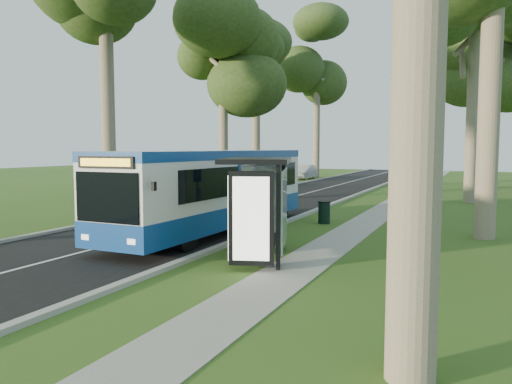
% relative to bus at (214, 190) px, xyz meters
% --- Properties ---
extents(ground, '(120.00, 120.00, 0.00)m').
position_rel_bus_xyz_m(ground, '(1.70, -3.38, -1.57)').
color(ground, '#325119').
rests_on(ground, ground).
extents(road, '(7.00, 100.00, 0.02)m').
position_rel_bus_xyz_m(road, '(-1.80, 6.62, -1.56)').
color(road, black).
rests_on(road, ground).
extents(kerb_east, '(0.25, 100.00, 0.12)m').
position_rel_bus_xyz_m(kerb_east, '(1.70, 6.62, -1.51)').
color(kerb_east, '#9E9B93').
rests_on(kerb_east, ground).
extents(kerb_west, '(0.25, 100.00, 0.12)m').
position_rel_bus_xyz_m(kerb_west, '(-5.30, 6.62, -1.51)').
color(kerb_west, '#9E9B93').
rests_on(kerb_west, ground).
extents(centre_line, '(0.12, 100.00, 0.00)m').
position_rel_bus_xyz_m(centre_line, '(-1.80, 6.62, -1.54)').
color(centre_line, white).
rests_on(centre_line, road).
extents(footpath, '(1.50, 100.00, 0.02)m').
position_rel_bus_xyz_m(footpath, '(4.70, 6.62, -1.56)').
color(footpath, gray).
rests_on(footpath, ground).
extents(bus, '(2.65, 11.47, 3.03)m').
position_rel_bus_xyz_m(bus, '(0.00, 0.00, 0.00)').
color(bus, silver).
rests_on(bus, ground).
extents(bus_stop_sign, '(0.10, 0.38, 2.71)m').
position_rel_bus_xyz_m(bus_stop_sign, '(2.00, -1.83, 0.11)').
color(bus_stop_sign, gray).
rests_on(bus_stop_sign, ground).
extents(bus_shelter, '(2.73, 3.70, 2.84)m').
position_rel_bus_xyz_m(bus_shelter, '(3.44, -3.90, 0.44)').
color(bus_shelter, black).
rests_on(bus_shelter, ground).
extents(litter_bin, '(0.53, 0.53, 0.92)m').
position_rel_bus_xyz_m(litter_bin, '(3.16, 3.70, -1.10)').
color(litter_bin, black).
rests_on(litter_bin, ground).
extents(car_white, '(2.78, 4.36, 1.38)m').
position_rel_bus_xyz_m(car_white, '(-7.44, 18.51, -0.88)').
color(car_white, silver).
rests_on(car_white, ground).
extents(car_silver, '(1.55, 4.34, 1.43)m').
position_rel_bus_xyz_m(car_silver, '(-7.04, 31.32, -0.85)').
color(car_silver, '#9D9FA4').
rests_on(car_silver, ground).
extents(tree_west_c, '(5.20, 5.20, 13.09)m').
position_rel_bus_xyz_m(tree_west_c, '(-7.30, 14.62, 8.14)').
color(tree_west_c, '#7A6B56').
rests_on(tree_west_c, ground).
extents(tree_west_d, '(5.20, 5.20, 18.32)m').
position_rel_bus_xyz_m(tree_west_d, '(-9.30, 24.62, 11.97)').
color(tree_west_d, '#7A6B56').
rests_on(tree_west_d, ground).
extents(tree_west_e, '(5.20, 5.20, 16.57)m').
position_rel_bus_xyz_m(tree_west_e, '(-6.80, 34.62, 10.69)').
color(tree_west_e, '#7A6B56').
rests_on(tree_west_e, ground).
extents(tree_east_c, '(5.20, 5.20, 13.63)m').
position_rel_bus_xyz_m(tree_east_c, '(8.50, 14.62, 8.54)').
color(tree_east_c, '#7A6B56').
rests_on(tree_east_c, ground).
extents(tree_east_d, '(5.20, 5.20, 13.37)m').
position_rel_bus_xyz_m(tree_east_d, '(9.70, 26.62, 8.35)').
color(tree_east_d, '#7A6B56').
rests_on(tree_east_d, ground).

